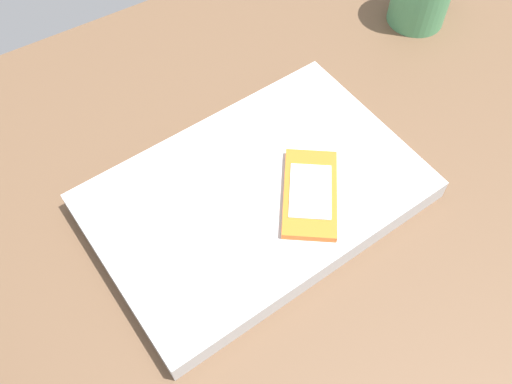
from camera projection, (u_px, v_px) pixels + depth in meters
desk_surface at (320, 216)px, 59.31cm from camera, size 120.00×80.00×3.00cm
laptop_closed at (256, 196)px, 57.37cm from camera, size 34.12×23.80×2.58cm
cell_phone_on_laptop at (310, 193)px, 55.47cm from camera, size 10.28×11.42×0.95cm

